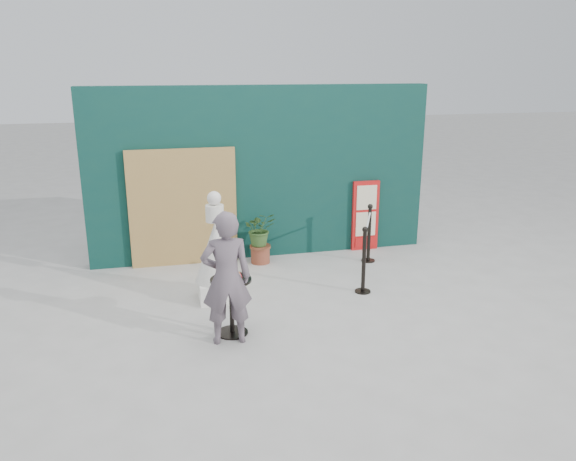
% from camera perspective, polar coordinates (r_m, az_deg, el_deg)
% --- Properties ---
extents(ground, '(60.00, 60.00, 0.00)m').
position_cam_1_polar(ground, '(7.46, 2.23, -9.95)').
color(ground, '#ADAAA5').
rests_on(ground, ground).
extents(back_wall, '(6.00, 0.30, 3.00)m').
position_cam_1_polar(back_wall, '(9.91, -2.69, 5.88)').
color(back_wall, '#0B332E').
rests_on(back_wall, ground).
extents(bamboo_fence, '(1.80, 0.08, 2.00)m').
position_cam_1_polar(bamboo_fence, '(9.65, -10.60, 2.28)').
color(bamboo_fence, tan).
rests_on(bamboo_fence, ground).
extents(woman, '(0.63, 0.43, 1.68)m').
position_cam_1_polar(woman, '(6.84, -6.27, -4.85)').
color(woman, '#61535D').
rests_on(woman, ground).
extents(menu_board, '(0.50, 0.07, 1.30)m').
position_cam_1_polar(menu_board, '(10.44, 7.87, 1.50)').
color(menu_board, red).
rests_on(menu_board, ground).
extents(statue, '(0.63, 0.63, 1.62)m').
position_cam_1_polar(statue, '(8.17, -7.30, -2.63)').
color(statue, white).
rests_on(statue, ground).
extents(cafe_table, '(0.52, 0.52, 0.75)m').
position_cam_1_polar(cafe_table, '(7.17, -5.77, -6.78)').
color(cafe_table, black).
rests_on(cafe_table, ground).
extents(food_basket, '(0.26, 0.19, 0.11)m').
position_cam_1_polar(food_basket, '(7.06, -5.83, -4.61)').
color(food_basket, '#AD1222').
rests_on(food_basket, cafe_table).
extents(planter, '(0.54, 0.47, 0.91)m').
position_cam_1_polar(planter, '(9.67, -2.86, -0.31)').
color(planter, brown).
rests_on(planter, ground).
extents(stanchion_barrier, '(0.84, 1.54, 1.03)m').
position_cam_1_polar(stanchion_barrier, '(9.16, 8.00, -1.64)').
color(stanchion_barrier, black).
rests_on(stanchion_barrier, ground).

